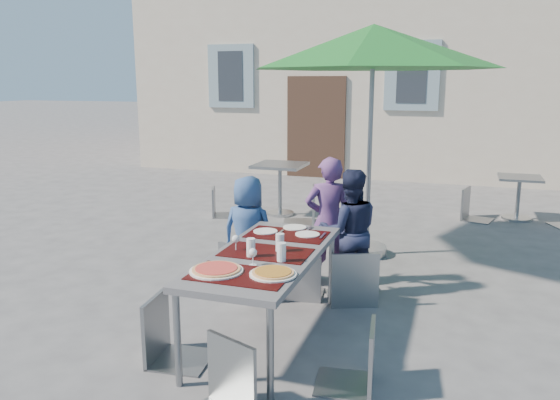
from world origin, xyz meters
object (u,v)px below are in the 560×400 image
(child_0, at_px, (248,232))
(chair_4, at_px, (359,318))
(pizza_near_left, at_px, (216,270))
(cafe_table_1, at_px, (519,192))
(pizza_near_right, at_px, (273,273))
(bg_chair_l_1, at_px, (474,185))
(cafe_table_0, at_px, (280,178))
(chair_1, at_px, (302,248))
(chair_5, at_px, (219,337))
(patio_umbrella, at_px, (373,48))
(dining_table, at_px, (266,259))
(chair_3, at_px, (167,291))
(chair_0, at_px, (243,237))
(bg_chair_l_0, at_px, (219,185))
(child_1, at_px, (328,221))
(child_2, at_px, (349,232))
(bg_chair_r_0, at_px, (307,182))
(chair_2, at_px, (354,244))

(child_0, relative_size, chair_4, 1.31)
(pizza_near_left, relative_size, chair_4, 0.44)
(pizza_near_left, relative_size, cafe_table_1, 0.58)
(pizza_near_right, bearing_deg, bg_chair_l_1, 74.91)
(pizza_near_left, height_order, cafe_table_0, cafe_table_0)
(pizza_near_right, xyz_separation_m, chair_1, (-0.19, 1.41, -0.25))
(chair_4, distance_m, chair_5, 0.98)
(cafe_table_1, bearing_deg, bg_chair_l_1, -161.11)
(pizza_near_left, xyz_separation_m, patio_umbrella, (0.58, 3.06, 1.69))
(dining_table, xyz_separation_m, cafe_table_0, (-1.26, 4.13, -0.11))
(dining_table, height_order, chair_3, chair_3)
(chair_0, distance_m, bg_chair_l_0, 3.34)
(cafe_table_0, height_order, cafe_table_1, cafe_table_0)
(dining_table, xyz_separation_m, chair_0, (-0.54, 0.81, -0.10))
(child_1, bearing_deg, chair_4, 87.51)
(child_2, distance_m, bg_chair_r_0, 2.75)
(pizza_near_left, xyz_separation_m, chair_3, (-0.41, -0.02, -0.20))
(cafe_table_0, bearing_deg, bg_chair_l_0, -156.42)
(chair_2, height_order, bg_chair_r_0, bg_chair_r_0)
(cafe_table_1, bearing_deg, cafe_table_0, -166.27)
(child_1, height_order, child_2, child_1)
(child_0, height_order, chair_0, child_0)
(pizza_near_right, xyz_separation_m, patio_umbrella, (0.17, 2.99, 1.69))
(cafe_table_0, bearing_deg, child_0, -77.48)
(pizza_near_left, relative_size, patio_umbrella, 0.14)
(chair_2, xyz_separation_m, bg_chair_l_0, (-2.68, 2.78, -0.10))
(chair_0, height_order, chair_5, chair_0)
(child_0, relative_size, bg_chair_l_0, 1.35)
(patio_umbrella, bearing_deg, chair_5, -94.88)
(child_1, distance_m, cafe_table_0, 3.06)
(pizza_near_right, relative_size, chair_1, 0.38)
(child_2, height_order, bg_chair_r_0, child_2)
(dining_table, relative_size, cafe_table_1, 2.76)
(pizza_near_left, distance_m, bg_chair_r_0, 4.33)
(chair_2, distance_m, chair_3, 1.90)
(pizza_near_right, height_order, chair_2, chair_2)
(chair_5, bearing_deg, chair_2, 77.92)
(chair_5, bearing_deg, bg_chair_r_0, 99.45)
(dining_table, xyz_separation_m, bg_chair_r_0, (-0.72, 3.75, -0.07))
(chair_3, distance_m, cafe_table_1, 6.27)
(bg_chair_r_0, relative_size, cafe_table_1, 1.57)
(child_2, bearing_deg, bg_chair_l_1, -130.26)
(bg_chair_r_0, bearing_deg, dining_table, -79.17)
(pizza_near_right, distance_m, child_1, 1.91)
(cafe_table_0, bearing_deg, chair_3, -81.83)
(pizza_near_right, distance_m, bg_chair_r_0, 4.33)
(pizza_near_left, xyz_separation_m, chair_2, (0.72, 1.51, -0.17))
(chair_0, xyz_separation_m, chair_4, (1.39, -1.29, -0.09))
(patio_umbrella, xyz_separation_m, bg_chair_l_1, (1.24, 2.26, -1.92))
(chair_1, distance_m, chair_5, 2.04)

